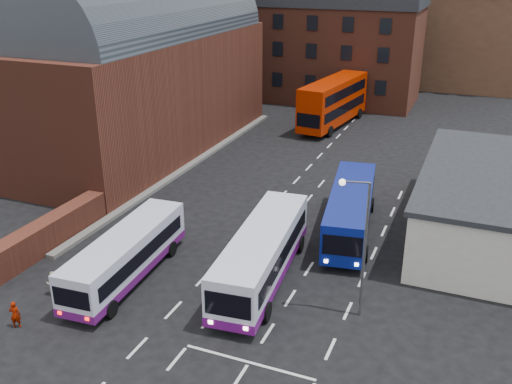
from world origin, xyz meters
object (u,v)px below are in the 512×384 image
at_px(pedestrian_red, 15,314).
at_px(bus_blue, 350,208).
at_px(pedestrian_beige, 53,283).
at_px(street_lamp, 360,237).
at_px(bus_white_outbound, 126,253).
at_px(bus_white_inbound, 262,252).
at_px(bus_red_double, 333,102).

bearing_deg(pedestrian_red, bus_blue, -152.81).
height_order(pedestrian_red, pedestrian_beige, pedestrian_red).
bearing_deg(street_lamp, pedestrian_beige, -164.38).
height_order(bus_white_outbound, pedestrian_red, bus_white_outbound).
relative_size(bus_white_inbound, pedestrian_beige, 8.19).
height_order(street_lamp, pedestrian_beige, street_lamp).
distance_m(bus_blue, pedestrian_beige, 17.78).
distance_m(bus_white_outbound, street_lamp, 12.50).
bearing_deg(bus_red_double, bus_white_inbound, 106.10).
distance_m(bus_white_inbound, pedestrian_red, 12.37).
xyz_separation_m(bus_red_double, pedestrian_beige, (-4.84, -36.49, -1.85)).
xyz_separation_m(bus_blue, pedestrian_beige, (-12.38, -12.71, -1.05)).
relative_size(bus_white_inbound, pedestrian_red, 7.94).
bearing_deg(bus_red_double, bus_blue, 115.35).
bearing_deg(bus_white_outbound, bus_red_double, 82.65).
distance_m(street_lamp, pedestrian_beige, 15.72).
bearing_deg(bus_white_outbound, bus_blue, 41.77).
distance_m(bus_white_outbound, bus_red_double, 33.75).
bearing_deg(pedestrian_beige, street_lamp, 163.75).
relative_size(street_lamp, pedestrian_beige, 5.22).
distance_m(bus_white_inbound, street_lamp, 6.02).
xyz_separation_m(bus_red_double, pedestrian_red, (-4.58, -39.39, -1.83)).
distance_m(bus_blue, bus_red_double, 24.96).
bearing_deg(bus_white_inbound, street_lamp, 161.69).
relative_size(bus_white_outbound, pedestrian_red, 7.03).
height_order(bus_white_outbound, bus_blue, bus_blue).
height_order(bus_white_inbound, pedestrian_red, bus_white_inbound).
distance_m(street_lamp, pedestrian_red, 16.48).
xyz_separation_m(bus_blue, bus_red_double, (-7.54, 23.78, 0.81)).
distance_m(bus_white_inbound, bus_blue, 7.94).
bearing_deg(bus_blue, bus_red_double, -81.23).
height_order(bus_white_inbound, pedestrian_beige, bus_white_inbound).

